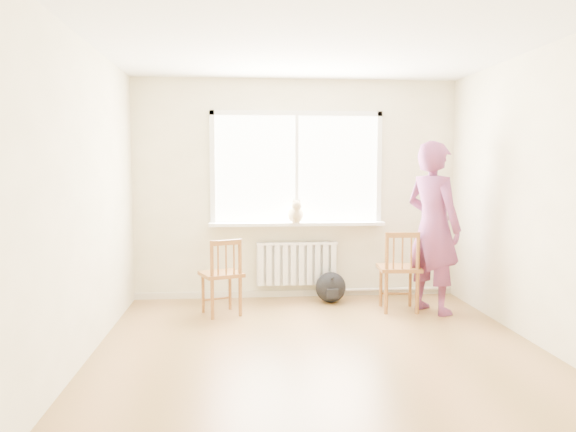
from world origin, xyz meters
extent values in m
plane|color=olive|center=(0.00, 0.00, 0.00)|extent=(4.50, 4.50, 0.00)
plane|color=white|center=(0.00, 0.00, 2.70)|extent=(4.50, 4.50, 0.00)
cube|color=beige|center=(0.00, 2.25, 1.35)|extent=(4.00, 0.01, 2.70)
cube|color=white|center=(0.00, 2.23, 1.60)|extent=(2.00, 0.02, 1.30)
cube|color=white|center=(0.00, 2.21, 2.28)|extent=(2.12, 0.05, 0.06)
cube|color=white|center=(-1.03, 2.21, 1.60)|extent=(0.06, 0.05, 1.42)
cube|color=white|center=(1.03, 2.21, 1.60)|extent=(0.06, 0.05, 1.42)
cube|color=white|center=(0.00, 2.21, 1.60)|extent=(0.04, 0.05, 1.30)
cube|color=white|center=(0.00, 2.14, 0.93)|extent=(2.15, 0.22, 0.04)
cube|color=white|center=(0.00, 2.20, 0.43)|extent=(1.00, 0.02, 0.55)
cube|color=white|center=(0.00, 2.15, 0.43)|extent=(1.00, 0.10, 0.51)
cube|color=white|center=(0.00, 2.15, 0.69)|extent=(1.00, 0.12, 0.03)
cylinder|color=silver|center=(1.25, 2.19, 0.08)|extent=(1.40, 0.04, 0.04)
cube|color=beige|center=(0.00, 2.23, 0.04)|extent=(4.00, 0.03, 0.08)
cube|color=olive|center=(-0.91, 1.45, 0.45)|extent=(0.54, 0.53, 0.04)
cylinder|color=olive|center=(-0.82, 1.66, 0.22)|extent=(0.04, 0.04, 0.45)
cylinder|color=olive|center=(-1.12, 1.54, 0.22)|extent=(0.04, 0.04, 0.45)
cylinder|color=olive|center=(-0.70, 1.36, 0.22)|extent=(0.04, 0.04, 0.45)
cylinder|color=olive|center=(-1.00, 1.25, 0.22)|extent=(0.04, 0.04, 0.45)
cylinder|color=olive|center=(-0.70, 1.36, 0.42)|extent=(0.04, 0.04, 0.85)
cylinder|color=olive|center=(-1.00, 1.25, 0.42)|extent=(0.04, 0.04, 0.85)
cube|color=olive|center=(-0.85, 1.30, 0.82)|extent=(0.33, 0.16, 0.05)
cylinder|color=olive|center=(-0.77, 1.34, 0.64)|extent=(0.02, 0.02, 0.34)
cylinder|color=olive|center=(-0.85, 1.30, 0.64)|extent=(0.02, 0.02, 0.34)
cylinder|color=olive|center=(-0.94, 1.27, 0.64)|extent=(0.02, 0.02, 0.34)
cube|color=olive|center=(1.09, 1.46, 0.48)|extent=(0.48, 0.46, 0.04)
cylinder|color=olive|center=(1.28, 1.62, 0.24)|extent=(0.04, 0.04, 0.48)
cylinder|color=olive|center=(0.93, 1.65, 0.24)|extent=(0.04, 0.04, 0.48)
cylinder|color=olive|center=(1.25, 1.28, 0.24)|extent=(0.04, 0.04, 0.48)
cylinder|color=olive|center=(0.91, 1.31, 0.24)|extent=(0.04, 0.04, 0.48)
cylinder|color=olive|center=(1.25, 1.28, 0.46)|extent=(0.04, 0.04, 0.91)
cylinder|color=olive|center=(0.91, 1.31, 0.46)|extent=(0.04, 0.04, 0.91)
cube|color=olive|center=(1.08, 1.29, 0.88)|extent=(0.37, 0.07, 0.06)
cylinder|color=olive|center=(1.17, 1.29, 0.69)|extent=(0.02, 0.02, 0.37)
cylinder|color=olive|center=(1.08, 1.29, 0.69)|extent=(0.02, 0.02, 0.37)
cylinder|color=olive|center=(0.98, 1.30, 0.69)|extent=(0.02, 0.02, 0.37)
imported|color=#BF3F55|center=(1.44, 1.36, 0.96)|extent=(0.75, 0.83, 1.91)
ellipsoid|color=beige|center=(-0.03, 2.07, 1.06)|extent=(0.20, 0.30, 0.22)
sphere|color=beige|center=(-0.03, 1.93, 1.17)|extent=(0.12, 0.12, 0.12)
cone|color=beige|center=(-0.06, 1.93, 1.23)|extent=(0.04, 0.04, 0.05)
cone|color=beige|center=(0.00, 1.93, 1.23)|extent=(0.04, 0.04, 0.05)
cylinder|color=beige|center=(-0.03, 2.22, 0.99)|extent=(0.03, 0.20, 0.03)
cylinder|color=beige|center=(-0.06, 1.96, 1.00)|extent=(0.03, 0.03, 0.11)
cylinder|color=beige|center=(0.00, 1.96, 1.00)|extent=(0.03, 0.03, 0.11)
ellipsoid|color=black|center=(0.38, 1.89, 0.18)|extent=(0.41, 0.34, 0.37)
camera|label=1|loc=(-0.70, -4.68, 1.63)|focal=35.00mm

